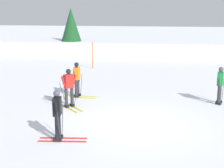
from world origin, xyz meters
TOP-DOWN VIEW (x-y plane):
  - ground_plane at (0.00, 0.00)m, footprint 120.00×120.00m
  - far_snow_ridge at (0.00, 20.97)m, footprint 80.00×9.76m
  - skier_red at (-2.96, 1.75)m, footprint 1.35×1.43m
  - skier_green at (3.67, 3.07)m, footprint 1.64×0.96m
  - skier_black at (-2.37, -1.92)m, footprint 1.63×1.00m
  - skier_orange at (-2.98, 3.44)m, footprint 1.63×1.00m
  - trail_marker_pole at (-3.63, 11.01)m, footprint 0.06×0.06m
  - conifer_far_left at (-6.81, 17.62)m, footprint 2.01×2.01m

SIDE VIEW (x-z plane):
  - ground_plane at x=0.00m, z-range 0.00..0.00m
  - far_snow_ridge at x=0.00m, z-range 0.00..1.21m
  - skier_orange at x=-2.98m, z-range 0.06..1.77m
  - skier_black at x=-2.37m, z-range 0.06..1.77m
  - skier_green at x=3.67m, z-range 0.06..1.77m
  - trail_marker_pole at x=-3.63m, z-range 0.00..1.88m
  - skier_red at x=-2.96m, z-range 0.10..1.81m
  - conifer_far_left at x=-6.81m, z-range 0.41..4.56m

